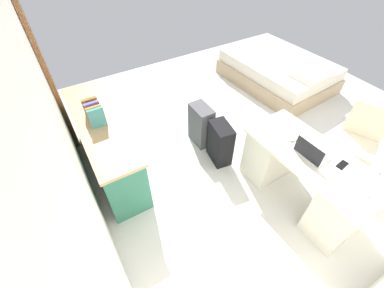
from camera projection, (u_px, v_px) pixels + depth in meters
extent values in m
plane|color=silver|center=(255.00, 139.00, 3.88)|extent=(5.80, 5.80, 0.00)
cube|color=white|center=(51.00, 119.00, 2.03)|extent=(4.35, 0.10, 2.78)
cube|color=brown|center=(46.00, 70.00, 3.31)|extent=(0.88, 0.05, 2.04)
cube|color=silver|center=(314.00, 157.00, 2.66)|extent=(1.46, 0.72, 0.04)
cube|color=beige|center=(341.00, 211.00, 2.63)|extent=(0.42, 0.61, 0.69)
cube|color=beige|center=(271.00, 152.00, 3.21)|extent=(0.42, 0.61, 0.69)
cylinder|color=black|center=(340.00, 169.00, 3.45)|extent=(0.52, 0.52, 0.04)
cylinder|color=black|center=(346.00, 159.00, 3.31)|extent=(0.06, 0.06, 0.42)
cube|color=beige|center=(355.00, 145.00, 3.13)|extent=(0.60, 0.60, 0.08)
cube|color=beige|center=(369.00, 120.00, 3.06)|extent=(0.43, 0.22, 0.44)
cube|color=#2D7056|center=(106.00, 146.00, 3.25)|extent=(1.76, 0.44, 0.74)
cube|color=tan|center=(98.00, 122.00, 2.97)|extent=(1.80, 0.48, 0.04)
cube|color=#275F49|center=(136.00, 168.00, 3.21)|extent=(0.67, 0.01, 0.26)
cube|color=#275F49|center=(115.00, 132.00, 3.69)|extent=(0.67, 0.01, 0.26)
cube|color=tan|center=(276.00, 76.00, 4.91)|extent=(1.99, 1.53, 0.28)
cube|color=silver|center=(279.00, 64.00, 4.74)|extent=(1.93, 1.46, 0.20)
cube|color=white|center=(312.00, 72.00, 4.24)|extent=(0.53, 0.71, 0.10)
cube|color=black|center=(220.00, 143.00, 3.40)|extent=(0.39, 0.27, 0.59)
cube|color=#4C4C51|center=(201.00, 125.00, 3.64)|extent=(0.36, 0.22, 0.61)
cube|color=#B7B7BC|center=(312.00, 154.00, 2.65)|extent=(0.32, 0.23, 0.02)
cube|color=black|center=(309.00, 151.00, 2.54)|extent=(0.31, 0.02, 0.19)
ellipsoid|color=white|center=(293.00, 139.00, 2.80)|extent=(0.06, 0.10, 0.03)
cube|color=black|center=(342.00, 165.00, 2.55)|extent=(0.08, 0.14, 0.01)
cylinder|color=silver|center=(365.00, 193.00, 2.32)|extent=(0.11, 0.11, 0.01)
cylinder|color=silver|center=(373.00, 183.00, 2.21)|extent=(0.02, 0.02, 0.28)
cone|color=white|center=(376.00, 168.00, 2.14)|extent=(0.11, 0.11, 0.09)
cube|color=teal|center=(97.00, 118.00, 2.81)|extent=(0.04, 0.17, 0.24)
cube|color=#94592B|center=(97.00, 118.00, 2.85)|extent=(0.03, 0.17, 0.19)
cube|color=#BA7F2C|center=(95.00, 115.00, 2.87)|extent=(0.03, 0.17, 0.22)
cube|color=brown|center=(95.00, 114.00, 2.90)|extent=(0.04, 0.17, 0.20)
cube|color=#6850B4|center=(93.00, 111.00, 2.91)|extent=(0.04, 0.17, 0.22)
cube|color=#406729|center=(93.00, 110.00, 2.95)|extent=(0.03, 0.17, 0.19)
cube|color=brown|center=(91.00, 107.00, 2.96)|extent=(0.02, 0.17, 0.22)
cube|color=olive|center=(91.00, 106.00, 2.99)|extent=(0.03, 0.17, 0.21)
cone|color=gold|center=(87.00, 101.00, 3.15)|extent=(0.08, 0.08, 0.11)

